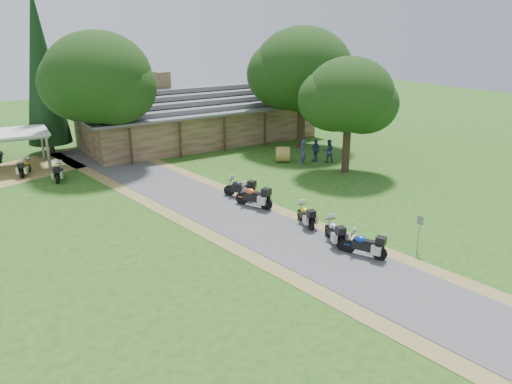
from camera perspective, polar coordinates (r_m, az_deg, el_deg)
ground at (r=23.37m, az=7.26°, el=-7.19°), size 120.00×120.00×0.00m
driveway at (r=26.00m, az=0.76°, el=-4.25°), size 51.95×51.95×0.00m
lodge at (r=45.20m, az=-6.45°, el=8.85°), size 21.40×9.40×4.90m
carport at (r=40.45m, az=-26.92°, el=4.16°), size 6.57×4.64×2.72m
motorcycle_row_a at (r=23.31m, az=12.27°, el=-5.79°), size 1.40×1.97×1.30m
motorcycle_row_b at (r=24.45m, az=8.95°, el=-4.40°), size 1.20×1.99×1.29m
motorcycle_row_c at (r=26.37m, az=5.71°, el=-2.55°), size 1.05×1.90×1.24m
motorcycle_row_d at (r=28.73m, az=-0.26°, el=-0.39°), size 1.54×2.24×1.47m
motorcycle_row_e at (r=30.28m, az=-1.81°, el=0.53°), size 1.56×2.08×1.38m
motorcycle_carport_a at (r=38.43m, az=-24.90°, el=2.63°), size 1.34×1.90×1.25m
motorcycle_carport_b at (r=36.29m, az=-21.59°, el=2.21°), size 1.25×1.94×1.27m
person_a at (r=37.66m, az=5.35°, el=4.82°), size 0.78×0.77×2.25m
person_b at (r=38.54m, az=8.30°, el=4.89°), size 0.73×0.68×2.08m
person_c at (r=38.66m, az=6.83°, el=4.99°), size 0.44×0.60×2.06m
hay_bale at (r=38.43m, az=3.08°, el=4.32°), size 1.54×1.57×1.16m
sign_post at (r=24.29m, az=18.10°, el=-4.61°), size 0.33×0.05×1.83m
oak_lodge_left at (r=38.16m, az=-17.44°, el=10.52°), size 7.67×7.67×10.46m
oak_lodge_right at (r=42.50m, az=5.32°, el=12.10°), size 8.16×8.16×10.53m
oak_driveway at (r=35.42m, az=10.53°, el=9.18°), size 6.07×6.07×8.88m
cedar_near at (r=43.37m, az=-23.28°, el=12.41°), size 3.38×3.38×12.91m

